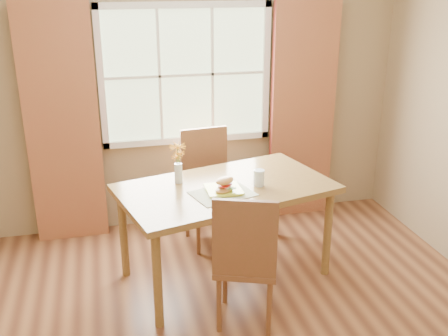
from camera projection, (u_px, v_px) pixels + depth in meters
The scene contains 12 objects.
room at pixel (237, 153), 3.25m from camera, with size 4.24×3.84×2.74m.
window at pixel (186, 75), 4.90m from camera, with size 1.62×0.06×1.32m.
curtain_left at pixel (63, 127), 4.71m from camera, with size 0.65×0.08×2.20m, color maroon.
curtain_right at pixel (302, 112), 5.21m from camera, with size 0.65×0.08×2.20m, color maroon.
dining_table at pixel (226, 195), 4.20m from camera, with size 1.85×1.32×0.81m.
chair_near at pixel (246, 257), 3.60m from camera, with size 0.56×0.56×1.04m.
chair_far at pixel (208, 181), 4.86m from camera, with size 0.49×0.49×1.07m.
placemat at pixel (223, 194), 4.01m from camera, with size 0.45×0.33×0.01m, color beige.
plate at pixel (223, 190), 4.04m from camera, with size 0.27×0.27×0.01m, color #C6D535.
croissant_sandwich at pixel (225, 185), 3.98m from camera, with size 0.20×0.19×0.12m.
water_glass at pixel (259, 178), 4.15m from camera, with size 0.09×0.09×0.13m.
flower_vase at pixel (178, 159), 4.16m from camera, with size 0.13×0.13×0.33m.
Camera 1 is at (-0.80, -2.97, 2.41)m, focal length 42.00 mm.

